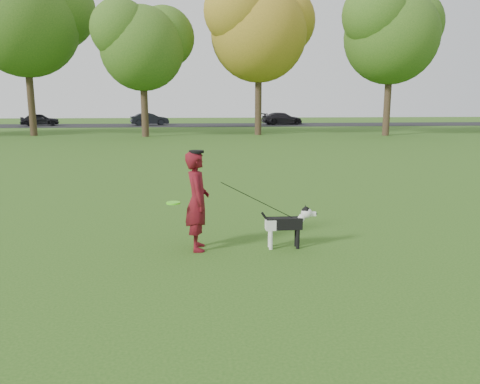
{
  "coord_description": "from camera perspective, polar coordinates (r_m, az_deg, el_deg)",
  "views": [
    {
      "loc": [
        -0.35,
        -7.55,
        2.51
      ],
      "look_at": [
        0.35,
        0.31,
        0.95
      ],
      "focal_mm": 35.0,
      "sensor_mm": 36.0,
      "label": 1
    }
  ],
  "objects": [
    {
      "name": "dog",
      "position": [
        8.05,
        5.91,
        -3.7
      ],
      "size": [
        0.97,
        0.2,
        0.74
      ],
      "color": "black",
      "rests_on": "ground"
    },
    {
      "name": "car_left",
      "position": [
        50.01,
        -23.22,
        8.12
      ],
      "size": [
        3.77,
        2.28,
        1.2
      ],
      "primitive_type": "imported",
      "rotation": [
        0.0,
        0.0,
        1.83
      ],
      "color": "black",
      "rests_on": "road"
    },
    {
      "name": "man_held_items",
      "position": [
        7.82,
        0.08,
        -0.12
      ],
      "size": [
        2.19,
        0.36,
        1.2
      ],
      "color": "#5DFF20",
      "rests_on": "ground"
    },
    {
      "name": "tree_row",
      "position": [
        33.99,
        -7.26,
        19.38
      ],
      "size": [
        51.74,
        8.86,
        12.01
      ],
      "color": "#38281C",
      "rests_on": "ground"
    },
    {
      "name": "car_mid",
      "position": [
        47.83,
        -10.97,
        8.72
      ],
      "size": [
        3.88,
        2.19,
        1.21
      ],
      "primitive_type": "imported",
      "rotation": [
        0.0,
        0.0,
        1.83
      ],
      "color": "black",
      "rests_on": "road"
    },
    {
      "name": "road",
      "position": [
        47.62,
        -4.7,
        8.13
      ],
      "size": [
        120.0,
        7.0,
        0.02
      ],
      "primitive_type": "cube",
      "color": "black",
      "rests_on": "ground"
    },
    {
      "name": "ground",
      "position": [
        7.97,
        -2.31,
        -7.2
      ],
      "size": [
        120.0,
        120.0,
        0.0
      ],
      "primitive_type": "plane",
      "color": "#285116",
      "rests_on": "ground"
    },
    {
      "name": "car_right",
      "position": [
        48.35,
        5.15,
        8.91
      ],
      "size": [
        4.46,
        2.5,
        1.22
      ],
      "primitive_type": "imported",
      "rotation": [
        0.0,
        0.0,
        1.77
      ],
      "color": "black",
      "rests_on": "road"
    },
    {
      "name": "man",
      "position": [
        7.87,
        -5.23,
        -1.1
      ],
      "size": [
        0.44,
        0.64,
        1.68
      ],
      "primitive_type": "imported",
      "rotation": [
        0.0,
        0.0,
        1.63
      ],
      "color": "#570C1D",
      "rests_on": "ground"
    }
  ]
}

